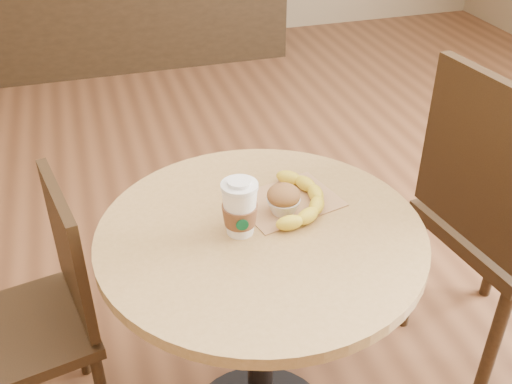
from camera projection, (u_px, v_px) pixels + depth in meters
cafe_table at (261, 292)px, 1.49m from camera, size 0.77×0.77×0.75m
chair_left at (41, 313)px, 1.59m from camera, size 0.41×0.41×0.80m
chair_right at (500, 218)px, 1.75m from camera, size 0.50×0.50×1.01m
kraft_bag at (288, 201)px, 1.48m from camera, size 0.28×0.23×0.00m
coffee_cup at (240, 209)px, 1.34m from camera, size 0.08×0.09×0.14m
muffin at (284, 199)px, 1.42m from camera, size 0.08×0.08×0.07m
banana at (297, 198)px, 1.46m from camera, size 0.26×0.30×0.04m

